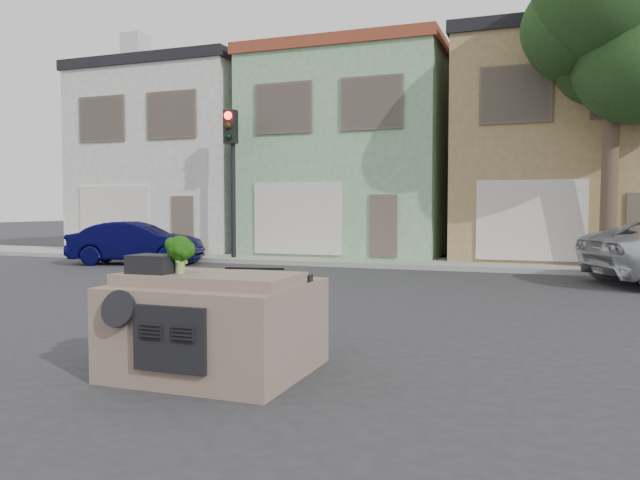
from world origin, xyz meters
The scene contains 12 objects.
ground_plane centered at (0.00, 0.00, 0.00)m, with size 120.00×120.00×0.00m, color #303033.
sidewalk centered at (0.00, 10.50, 0.07)m, with size 40.00×3.00×0.15m, color gray.
townhouse_white centered at (-11.00, 14.50, 3.77)m, with size 7.20×8.20×7.55m, color silver.
townhouse_mint centered at (-3.50, 14.50, 3.77)m, with size 7.20×8.20×7.55m, color #82B082.
townhouse_tan centered at (4.00, 14.50, 3.77)m, with size 7.20×8.20×7.55m, color #9C8052.
navy_sedan centered at (-9.05, 7.77, 0.00)m, with size 1.45×4.16×1.37m, color black.
traffic_signal centered at (-6.50, 9.50, 2.55)m, with size 0.40×0.40×5.10m, color black.
tree_near centered at (5.00, 9.80, 4.25)m, with size 4.40×4.00×8.50m, color #1F3C18.
car_dashboard centered at (0.00, -3.00, 0.56)m, with size 2.00×1.80×1.12m, color #7A6355.
instrument_hump centered at (-0.58, -3.35, 1.22)m, with size 0.48×0.38×0.20m, color black.
wiper_arm centered at (0.28, -2.62, 1.13)m, with size 0.70×0.03×0.02m, color black.
broccoli centered at (-0.29, -3.28, 1.33)m, with size 0.34×0.34×0.42m, color #113408.
Camera 1 is at (3.44, -9.06, 1.83)m, focal length 35.00 mm.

